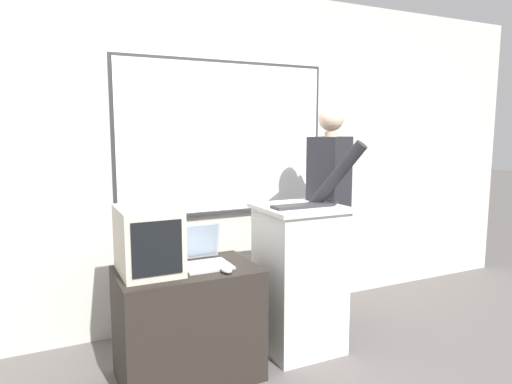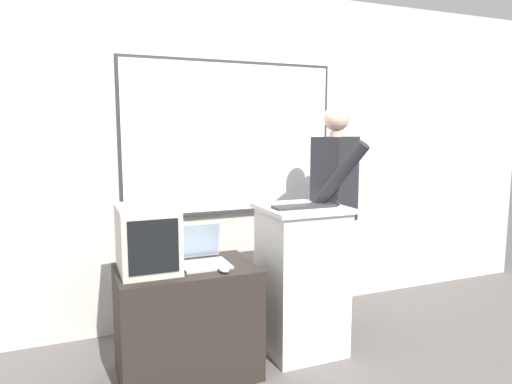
# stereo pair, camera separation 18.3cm
# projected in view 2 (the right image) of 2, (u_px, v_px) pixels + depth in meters

# --- Properties ---
(back_wall) EXTENTS (6.40, 0.17, 2.63)m
(back_wall) POSITION_uv_depth(u_px,v_px,m) (222.00, 158.00, 3.66)
(back_wall) COLOR beige
(back_wall) RESTS_ON ground_plane
(lectern_podium) EXTENTS (0.55, 0.53, 1.03)m
(lectern_podium) POSITION_uv_depth(u_px,v_px,m) (301.00, 279.00, 3.16)
(lectern_podium) COLOR silver
(lectern_podium) RESTS_ON ground_plane
(side_desk) EXTENTS (0.85, 0.54, 0.70)m
(side_desk) POSITION_uv_depth(u_px,v_px,m) (187.00, 321.00, 2.86)
(side_desk) COLOR #28231E
(side_desk) RESTS_ON ground_plane
(person_presenter) EXTENTS (0.56, 0.71, 1.72)m
(person_presenter) POSITION_uv_depth(u_px,v_px,m) (335.00, 204.00, 3.41)
(person_presenter) COLOR #474C60
(person_presenter) RESTS_ON ground_plane
(laptop) EXTENTS (0.29, 0.31, 0.25)m
(laptop) POSITION_uv_depth(u_px,v_px,m) (202.00, 252.00, 2.89)
(laptop) COLOR #B7BABF
(laptop) RESTS_ON side_desk
(wireless_keyboard) EXTENTS (0.43, 0.13, 0.02)m
(wireless_keyboard) POSITION_uv_depth(u_px,v_px,m) (304.00, 206.00, 3.03)
(wireless_keyboard) COLOR #2D2D30
(wireless_keyboard) RESTS_ON lectern_podium
(computer_mouse_by_laptop) EXTENTS (0.06, 0.10, 0.03)m
(computer_mouse_by_laptop) POSITION_uv_depth(u_px,v_px,m) (224.00, 269.00, 2.71)
(computer_mouse_by_laptop) COLOR #BCBCC1
(computer_mouse_by_laptop) RESTS_ON side_desk
(computer_mouse_by_keyboard) EXTENTS (0.06, 0.10, 0.03)m
(computer_mouse_by_keyboard) POSITION_uv_depth(u_px,v_px,m) (335.00, 203.00, 3.13)
(computer_mouse_by_keyboard) COLOR black
(computer_mouse_by_keyboard) RESTS_ON lectern_podium
(crt_monitor) EXTENTS (0.34, 0.44, 0.39)m
(crt_monitor) POSITION_uv_depth(u_px,v_px,m) (148.00, 238.00, 2.73)
(crt_monitor) COLOR beige
(crt_monitor) RESTS_ON side_desk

